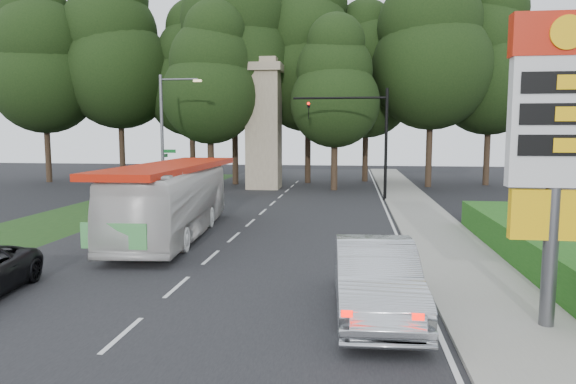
# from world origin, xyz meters

# --- Properties ---
(ground) EXTENTS (120.00, 120.00, 0.00)m
(ground) POSITION_xyz_m (0.00, 0.00, 0.00)
(ground) COLOR black
(ground) RESTS_ON ground
(road_surface) EXTENTS (14.00, 80.00, 0.02)m
(road_surface) POSITION_xyz_m (0.00, 12.00, 0.01)
(road_surface) COLOR black
(road_surface) RESTS_ON ground
(sidewalk_right) EXTENTS (3.00, 80.00, 0.12)m
(sidewalk_right) POSITION_xyz_m (8.50, 12.00, 0.06)
(sidewalk_right) COLOR gray
(sidewalk_right) RESTS_ON ground
(grass_verge_left) EXTENTS (5.00, 50.00, 0.02)m
(grass_verge_left) POSITION_xyz_m (-9.50, 18.00, 0.01)
(grass_verge_left) COLOR #193814
(grass_verge_left) RESTS_ON ground
(hedge) EXTENTS (3.00, 14.00, 1.20)m
(hedge) POSITION_xyz_m (11.50, 8.00, 0.60)
(hedge) COLOR #1C5416
(hedge) RESTS_ON ground
(gas_station_pylon) EXTENTS (2.10, 0.45, 6.85)m
(gas_station_pylon) POSITION_xyz_m (9.20, 1.99, 4.45)
(gas_station_pylon) COLOR #59595E
(gas_station_pylon) RESTS_ON ground
(traffic_signal_mast) EXTENTS (6.10, 0.35, 7.20)m
(traffic_signal_mast) POSITION_xyz_m (5.68, 24.00, 4.67)
(traffic_signal_mast) COLOR black
(traffic_signal_mast) RESTS_ON ground
(streetlight_signs) EXTENTS (2.75, 0.98, 8.00)m
(streetlight_signs) POSITION_xyz_m (-6.99, 22.01, 4.44)
(streetlight_signs) COLOR #59595E
(streetlight_signs) RESTS_ON ground
(monument) EXTENTS (3.00, 3.00, 10.05)m
(monument) POSITION_xyz_m (-2.00, 30.00, 5.10)
(monument) COLOR gray
(monument) RESTS_ON ground
(tree_far_west) EXTENTS (8.96, 8.96, 17.60)m
(tree_far_west) POSITION_xyz_m (-22.00, 33.00, 10.68)
(tree_far_west) COLOR #2D2116
(tree_far_west) RESTS_ON ground
(tree_west_mid) EXTENTS (9.80, 9.80, 19.25)m
(tree_west_mid) POSITION_xyz_m (-16.00, 35.00, 11.69)
(tree_west_mid) COLOR #2D2116
(tree_west_mid) RESTS_ON ground
(tree_west_near) EXTENTS (8.40, 8.40, 16.50)m
(tree_west_near) POSITION_xyz_m (-10.00, 37.00, 10.02)
(tree_west_near) COLOR #2D2116
(tree_west_near) RESTS_ON ground
(tree_center_left) EXTENTS (10.08, 10.08, 19.80)m
(tree_center_left) POSITION_xyz_m (-5.00, 33.00, 12.02)
(tree_center_left) COLOR #2D2116
(tree_center_left) RESTS_ON ground
(tree_center_right) EXTENTS (9.24, 9.24, 18.15)m
(tree_center_right) POSITION_xyz_m (1.00, 35.00, 11.02)
(tree_center_right) COLOR #2D2116
(tree_center_right) RESTS_ON ground
(tree_east_near) EXTENTS (8.12, 8.12, 15.95)m
(tree_east_near) POSITION_xyz_m (6.00, 37.00, 9.68)
(tree_east_near) COLOR #2D2116
(tree_east_near) RESTS_ON ground
(tree_east_mid) EXTENTS (9.52, 9.52, 18.70)m
(tree_east_mid) POSITION_xyz_m (11.00, 33.00, 11.35)
(tree_east_mid) COLOR #2D2116
(tree_east_mid) RESTS_ON ground
(tree_far_east) EXTENTS (8.68, 8.68, 17.05)m
(tree_far_east) POSITION_xyz_m (16.00, 35.00, 10.35)
(tree_far_east) COLOR #2D2116
(tree_far_east) RESTS_ON ground
(tree_monument_left) EXTENTS (7.28, 7.28, 14.30)m
(tree_monument_left) POSITION_xyz_m (-6.00, 29.00, 8.68)
(tree_monument_left) COLOR #2D2116
(tree_monument_left) RESTS_ON ground
(tree_monument_right) EXTENTS (6.72, 6.72, 13.20)m
(tree_monument_right) POSITION_xyz_m (3.50, 29.50, 8.01)
(tree_monument_right) COLOR #2D2116
(tree_monument_right) RESTS_ON ground
(transit_bus) EXTENTS (3.59, 11.23, 3.08)m
(transit_bus) POSITION_xyz_m (-2.60, 10.96, 1.54)
(transit_bus) COLOR silver
(transit_bus) RESTS_ON ground
(sedan_silver) EXTENTS (2.15, 5.47, 1.77)m
(sedan_silver) POSITION_xyz_m (5.47, 2.52, 0.89)
(sedan_silver) COLOR #B7BABF
(sedan_silver) RESTS_ON ground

